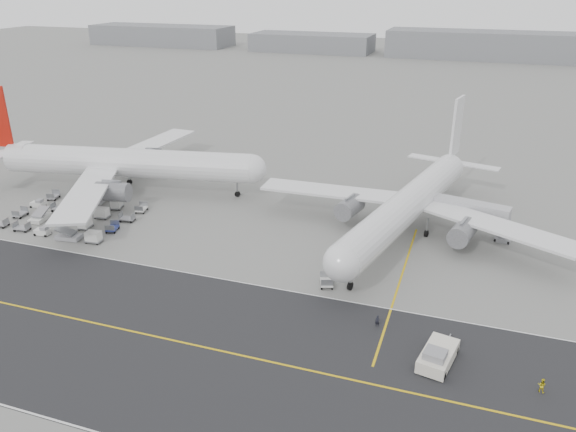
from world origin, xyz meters
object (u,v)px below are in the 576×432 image
(airliner_b, at_px, (410,203))
(jet_bridge, at_px, (466,210))
(airliner_a, at_px, (121,163))
(ground_crew_a, at_px, (377,321))
(pushback_tug, at_px, (438,356))
(ground_crew_b, at_px, (542,385))

(airliner_b, relative_size, jet_bridge, 3.47)
(airliner_b, bearing_deg, jet_bridge, 34.31)
(airliner_a, bearing_deg, ground_crew_a, -128.75)
(pushback_tug, height_order, jet_bridge, jet_bridge)
(jet_bridge, bearing_deg, pushback_tug, -79.46)
(ground_crew_b, bearing_deg, airliner_a, -9.14)
(airliner_b, height_order, ground_crew_b, airliner_b)
(ground_crew_b, bearing_deg, jet_bridge, -58.79)
(airliner_a, height_order, jet_bridge, airliner_a)
(airliner_b, bearing_deg, pushback_tug, -63.79)
(airliner_a, bearing_deg, ground_crew_b, -126.50)
(ground_crew_a, relative_size, ground_crew_b, 0.95)
(airliner_a, relative_size, jet_bridge, 3.75)
(pushback_tug, bearing_deg, ground_crew_b, 4.71)
(airliner_a, distance_m, jet_bridge, 68.09)
(pushback_tug, xyz_separation_m, jet_bridge, (0.93, 38.52, 3.14))
(airliner_a, xyz_separation_m, pushback_tug, (67.12, -36.97, -5.00))
(airliner_a, relative_size, ground_crew_b, 35.53)
(airliner_b, xyz_separation_m, jet_bridge, (9.23, 3.63, -1.45))
(airliner_b, distance_m, jet_bridge, 10.02)
(ground_crew_b, bearing_deg, ground_crew_a, -1.58)
(airliner_b, relative_size, ground_crew_b, 32.86)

